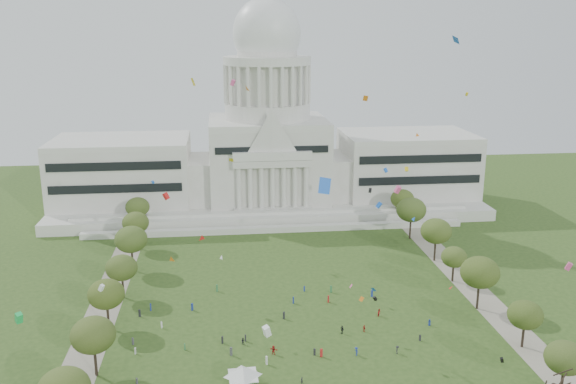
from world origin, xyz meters
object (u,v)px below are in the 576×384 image
(capitol, at_px, (268,150))
(person_0, at_px, (430,322))
(big_bare_tree, at_px, (555,381))
(event_tent, at_px, (243,371))

(capitol, height_order, person_0, capitol)
(capitol, xyz_separation_m, big_bare_tree, (38.00, -141.59, -13.62))
(big_bare_tree, bearing_deg, capitol, 105.02)
(event_tent, bearing_deg, person_0, 24.62)
(event_tent, xyz_separation_m, person_0, (44.44, 20.37, -2.54))
(capitol, bearing_deg, big_bare_tree, -74.98)
(capitol, height_order, event_tent, capitol)
(capitol, xyz_separation_m, event_tent, (-15.00, -123.82, -18.95))
(big_bare_tree, bearing_deg, event_tent, 161.46)
(person_0, bearing_deg, event_tent, -120.19)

